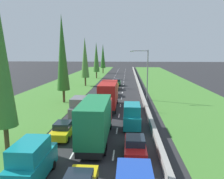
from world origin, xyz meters
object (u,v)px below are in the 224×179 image
object	(u,v)px
poplar_tree_nearest	(0,56)
poplar_tree_third	(85,58)
poplar_tree_fourth	(96,57)
teal_van_right_lane	(132,116)
red_box_truck_centre_lane	(109,95)
green_hatchback_centre_lane	(117,82)
yellow_sedan_left_lane	(63,130)
poplar_tree_fifth	(103,56)
green_box_truck_centre_lane	(96,120)
teal_van_left_lane	(32,161)
red_sedan_right_lane	(135,146)
grey_sedan_centre_lane	(112,92)
poplar_tree_second	(62,53)
street_light_mast	(146,71)
grey_van_left_lane	(79,108)
orange_sedan_centre_lane	(115,86)

from	to	relation	value
poplar_tree_nearest	poplar_tree_third	bearing A→B (deg)	90.39
poplar_tree_fourth	teal_van_right_lane	bearing A→B (deg)	-77.56
red_box_truck_centre_lane	poplar_tree_nearest	world-z (taller)	poplar_tree_nearest
poplar_tree_nearest	green_hatchback_centre_lane	bearing A→B (deg)	78.81
red_box_truck_centre_lane	yellow_sedan_left_lane	distance (m)	12.66
poplar_tree_fifth	green_box_truck_centre_lane	bearing A→B (deg)	-84.28
teal_van_left_lane	poplar_tree_fifth	bearing A→B (deg)	92.84
poplar_tree_third	poplar_tree_fourth	world-z (taller)	poplar_tree_third
red_sedan_right_lane	poplar_tree_nearest	xyz separation A→B (m)	(-11.32, 0.27, 7.46)
poplar_tree_fourth	green_box_truck_centre_lane	bearing A→B (deg)	-82.15
grey_sedan_centre_lane	poplar_tree_second	xyz separation A→B (m)	(-7.92, -6.48, 7.67)
grey_sedan_centre_lane	street_light_mast	bearing A→B (deg)	-30.30
poplar_tree_fourth	poplar_tree_fifth	world-z (taller)	poplar_tree_fifth
teal_van_left_lane	red_box_truck_centre_lane	size ratio (longest dim) A/B	0.52
red_box_truck_centre_lane	poplar_tree_fifth	xyz separation A→B (m)	(-7.44, 59.91, 4.90)
poplar_tree_nearest	poplar_tree_third	world-z (taller)	poplar_tree_nearest
red_sedan_right_lane	poplar_tree_third	size ratio (longest dim) A/B	0.36
poplar_tree_nearest	grey_van_left_lane	bearing A→B (deg)	66.79
green_hatchback_centre_lane	poplar_tree_second	size ratio (longest dim) A/B	0.26
street_light_mast	teal_van_right_lane	bearing A→B (deg)	-99.78
poplar_tree_second	yellow_sedan_left_lane	bearing A→B (deg)	-74.27
teal_van_right_lane	red_box_truck_centre_lane	world-z (taller)	red_box_truck_centre_lane
orange_sedan_centre_lane	grey_van_left_lane	bearing A→B (deg)	-97.96
grey_sedan_centre_lane	poplar_tree_nearest	xyz separation A→B (m)	(-7.59, -25.72, 7.46)
teal_van_left_lane	red_box_truck_centre_lane	xyz separation A→B (m)	(3.48, 19.96, 0.78)
poplar_tree_nearest	poplar_tree_fifth	distance (m)	75.24
grey_sedan_centre_lane	street_light_mast	size ratio (longest dim) A/B	0.50
teal_van_right_lane	orange_sedan_centre_lane	distance (m)	27.10
teal_van_left_lane	orange_sedan_centre_lane	bearing A→B (deg)	85.04
yellow_sedan_left_lane	poplar_tree_second	xyz separation A→B (m)	(-4.50, 15.97, 7.67)
teal_van_right_lane	poplar_tree_second	bearing A→B (deg)	132.59
grey_van_left_lane	poplar_tree_second	bearing A→B (deg)	117.32
poplar_tree_nearest	poplar_tree_second	distance (m)	19.24
poplar_tree_nearest	yellow_sedan_left_lane	bearing A→B (deg)	38.07
poplar_tree_fourth	poplar_tree_fifth	xyz separation A→B (m)	(0.12, 19.02, 0.04)
poplar_tree_second	green_hatchback_centre_lane	bearing A→B (deg)	68.37
red_box_truck_centre_lane	green_hatchback_centre_lane	bearing A→B (deg)	89.70
green_hatchback_centre_lane	poplar_tree_nearest	distance (m)	41.51
green_hatchback_centre_lane	poplar_tree_fourth	world-z (taller)	poplar_tree_fourth
red_box_truck_centre_lane	grey_van_left_lane	size ratio (longest dim) A/B	1.92
red_box_truck_centre_lane	poplar_tree_third	size ratio (longest dim) A/B	0.76
teal_van_left_lane	yellow_sedan_left_lane	xyz separation A→B (m)	(-0.15, 7.91, -0.59)
poplar_tree_fifth	poplar_tree_fourth	bearing A→B (deg)	-90.35
grey_van_left_lane	poplar_tree_fifth	bearing A→B (deg)	93.52
teal_van_right_lane	street_light_mast	size ratio (longest dim) A/B	0.54
green_box_truck_centre_lane	poplar_tree_second	size ratio (longest dim) A/B	0.63
orange_sedan_centre_lane	street_light_mast	bearing A→B (deg)	-61.83
yellow_sedan_left_lane	street_light_mast	world-z (taller)	street_light_mast
grey_sedan_centre_lane	grey_van_left_lane	bearing A→B (deg)	-101.74
grey_sedan_centre_lane	poplar_tree_third	distance (m)	16.66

